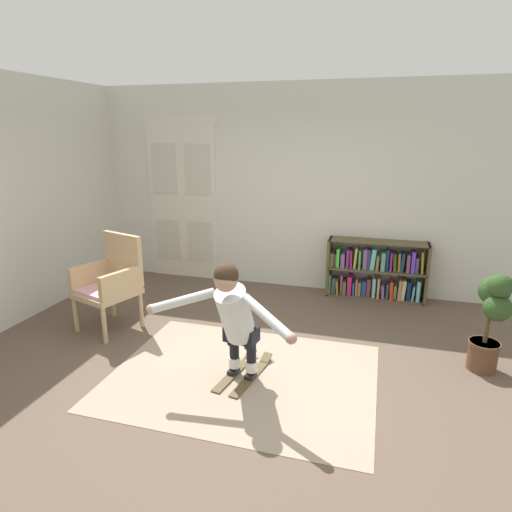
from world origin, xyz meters
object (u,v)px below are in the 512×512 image
bookshelf (375,272)px  person_skier (234,313)px  wicker_chair (111,280)px  skis_pair (244,372)px  potted_plant (492,315)px

bookshelf → person_skier: (-1.17, -2.62, 0.34)m
wicker_chair → skis_pair: size_ratio=1.37×
potted_plant → person_skier: (-2.26, -0.95, 0.14)m
wicker_chair → person_skier: bearing=-23.9°
potted_plant → skis_pair: size_ratio=1.23×
wicker_chair → skis_pair: bearing=-18.4°
wicker_chair → skis_pair: wicker_chair is taller
potted_plant → person_skier: 2.46m
bookshelf → skis_pair: (-1.14, -2.44, -0.34)m
bookshelf → wicker_chair: size_ratio=1.22×
bookshelf → wicker_chair: 3.47m
potted_plant → skis_pair: potted_plant is taller
bookshelf → person_skier: size_ratio=0.96×
skis_pair → bookshelf: bearing=65.0°
potted_plant → person_skier: bearing=-157.3°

